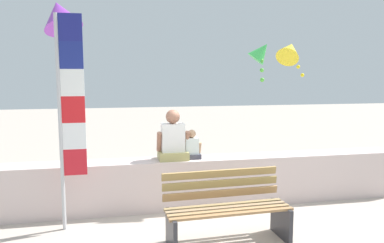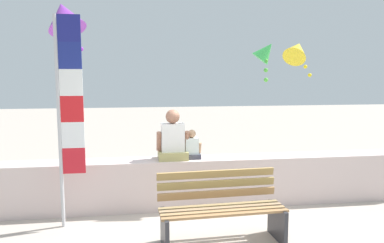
{
  "view_description": "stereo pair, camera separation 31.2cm",
  "coord_description": "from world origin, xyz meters",
  "px_view_note": "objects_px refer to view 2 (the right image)",
  "views": [
    {
      "loc": [
        -1.31,
        -4.53,
        2.14
      ],
      "look_at": [
        -0.16,
        1.23,
        1.39
      ],
      "focal_mm": 34.75,
      "sensor_mm": 36.0,
      "label": 1
    },
    {
      "loc": [
        -1.0,
        -4.59,
        2.14
      ],
      "look_at": [
        -0.16,
        1.23,
        1.39
      ],
      "focal_mm": 34.75,
      "sensor_mm": 36.0,
      "label": 2
    }
  ],
  "objects_px": {
    "person_child": "(192,147)",
    "kite_purple": "(64,16)",
    "park_bench": "(221,210)",
    "person_adult": "(173,140)",
    "flag_banner": "(66,107)",
    "kite_green": "(266,52)",
    "kite_yellow": "(297,50)"
  },
  "relations": [
    {
      "from": "kite_yellow",
      "to": "kite_purple",
      "type": "bearing_deg",
      "value": -167.67
    },
    {
      "from": "person_child",
      "to": "kite_purple",
      "type": "bearing_deg",
      "value": 155.19
    },
    {
      "from": "kite_yellow",
      "to": "kite_green",
      "type": "bearing_deg",
      "value": -139.54
    },
    {
      "from": "person_adult",
      "to": "kite_purple",
      "type": "xyz_separation_m",
      "value": [
        -1.76,
        0.96,
        2.03
      ]
    },
    {
      "from": "kite_green",
      "to": "kite_purple",
      "type": "bearing_deg",
      "value": -177.48
    },
    {
      "from": "kite_green",
      "to": "kite_yellow",
      "type": "distance_m",
      "value": 1.33
    },
    {
      "from": "kite_green",
      "to": "kite_yellow",
      "type": "relative_size",
      "value": 0.9
    },
    {
      "from": "flag_banner",
      "to": "kite_green",
      "type": "xyz_separation_m",
      "value": [
        3.41,
        1.69,
        0.88
      ]
    },
    {
      "from": "park_bench",
      "to": "kite_green",
      "type": "bearing_deg",
      "value": 60.29
    },
    {
      "from": "person_child",
      "to": "kite_yellow",
      "type": "relative_size",
      "value": 0.51
    },
    {
      "from": "person_adult",
      "to": "person_child",
      "type": "distance_m",
      "value": 0.33
    },
    {
      "from": "person_child",
      "to": "park_bench",
      "type": "bearing_deg",
      "value": -82.25
    },
    {
      "from": "person_adult",
      "to": "kite_green",
      "type": "height_order",
      "value": "kite_green"
    },
    {
      "from": "kite_green",
      "to": "kite_yellow",
      "type": "height_order",
      "value": "kite_yellow"
    },
    {
      "from": "person_adult",
      "to": "kite_yellow",
      "type": "distance_m",
      "value": 3.84
    },
    {
      "from": "person_adult",
      "to": "kite_green",
      "type": "relative_size",
      "value": 0.95
    },
    {
      "from": "person_child",
      "to": "kite_purple",
      "type": "xyz_separation_m",
      "value": [
        -2.07,
        0.96,
        2.15
      ]
    },
    {
      "from": "person_child",
      "to": "kite_purple",
      "type": "distance_m",
      "value": 3.14
    },
    {
      "from": "park_bench",
      "to": "person_adult",
      "type": "relative_size",
      "value": 2.03
    },
    {
      "from": "park_bench",
      "to": "kite_green",
      "type": "relative_size",
      "value": 1.94
    },
    {
      "from": "park_bench",
      "to": "kite_purple",
      "type": "distance_m",
      "value": 4.21
    },
    {
      "from": "kite_green",
      "to": "park_bench",
      "type": "bearing_deg",
      "value": -119.71
    },
    {
      "from": "kite_green",
      "to": "person_child",
      "type": "bearing_deg",
      "value": -144.94
    },
    {
      "from": "kite_purple",
      "to": "kite_green",
      "type": "bearing_deg",
      "value": 2.52
    },
    {
      "from": "flag_banner",
      "to": "kite_green",
      "type": "relative_size",
      "value": 3.51
    },
    {
      "from": "park_bench",
      "to": "flag_banner",
      "type": "xyz_separation_m",
      "value": [
        -2.0,
        0.78,
        1.28
      ]
    },
    {
      "from": "flag_banner",
      "to": "kite_green",
      "type": "height_order",
      "value": "flag_banner"
    },
    {
      "from": "kite_purple",
      "to": "park_bench",
      "type": "bearing_deg",
      "value": -45.69
    },
    {
      "from": "person_adult",
      "to": "person_child",
      "type": "bearing_deg",
      "value": 0.08
    },
    {
      "from": "person_adult",
      "to": "kite_yellow",
      "type": "xyz_separation_m",
      "value": [
        2.91,
        1.98,
        1.56
      ]
    },
    {
      "from": "person_adult",
      "to": "flag_banner",
      "type": "xyz_separation_m",
      "value": [
        -1.51,
        -0.57,
        0.59
      ]
    },
    {
      "from": "flag_banner",
      "to": "kite_yellow",
      "type": "xyz_separation_m",
      "value": [
        4.41,
        2.55,
        0.97
      ]
    }
  ]
}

